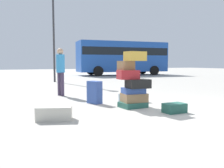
{
  "coord_description": "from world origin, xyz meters",
  "views": [
    {
      "loc": [
        -3.65,
        -4.78,
        1.17
      ],
      "look_at": [
        -0.45,
        1.81,
        0.52
      ],
      "focal_mm": 38.07,
      "sensor_mm": 36.0,
      "label": 1
    }
  ],
  "objects_px": {
    "suitcase_cream_foreground_near": "(54,113)",
    "lamp_post": "(53,17)",
    "suitcase_navy_white_trunk": "(95,92)",
    "suitcase_slate_behind_tower": "(133,98)",
    "person_bearded_onlooker": "(61,68)",
    "parked_bus": "(122,56)",
    "suitcase_tower": "(133,84)",
    "suitcase_teal_left_side": "(174,108)"
  },
  "relations": [
    {
      "from": "suitcase_tower",
      "to": "person_bearded_onlooker",
      "type": "relative_size",
      "value": 0.87
    },
    {
      "from": "suitcase_navy_white_trunk",
      "to": "person_bearded_onlooker",
      "type": "bearing_deg",
      "value": 82.21
    },
    {
      "from": "suitcase_cream_foreground_near",
      "to": "suitcase_teal_left_side",
      "type": "xyz_separation_m",
      "value": [
        2.7,
        -0.52,
        -0.03
      ]
    },
    {
      "from": "suitcase_slate_behind_tower",
      "to": "parked_bus",
      "type": "bearing_deg",
      "value": 71.56
    },
    {
      "from": "person_bearded_onlooker",
      "to": "lamp_post",
      "type": "relative_size",
      "value": 0.28
    },
    {
      "from": "parked_bus",
      "to": "suitcase_navy_white_trunk",
      "type": "bearing_deg",
      "value": -114.73
    },
    {
      "from": "suitcase_cream_foreground_near",
      "to": "suitcase_slate_behind_tower",
      "type": "relative_size",
      "value": 0.89
    },
    {
      "from": "suitcase_tower",
      "to": "suitcase_cream_foreground_near",
      "type": "relative_size",
      "value": 2.07
    },
    {
      "from": "suitcase_slate_behind_tower",
      "to": "parked_bus",
      "type": "height_order",
      "value": "parked_bus"
    },
    {
      "from": "suitcase_slate_behind_tower",
      "to": "parked_bus",
      "type": "xyz_separation_m",
      "value": [
        7.3,
        14.17,
        1.71
      ]
    },
    {
      "from": "suitcase_teal_left_side",
      "to": "parked_bus",
      "type": "height_order",
      "value": "parked_bus"
    },
    {
      "from": "suitcase_tower",
      "to": "person_bearded_onlooker",
      "type": "height_order",
      "value": "person_bearded_onlooker"
    },
    {
      "from": "suitcase_cream_foreground_near",
      "to": "lamp_post",
      "type": "bearing_deg",
      "value": 98.16
    },
    {
      "from": "suitcase_tower",
      "to": "suitcase_navy_white_trunk",
      "type": "relative_size",
      "value": 2.25
    },
    {
      "from": "suitcase_tower",
      "to": "suitcase_teal_left_side",
      "type": "bearing_deg",
      "value": -63.06
    },
    {
      "from": "person_bearded_onlooker",
      "to": "lamp_post",
      "type": "height_order",
      "value": "lamp_post"
    },
    {
      "from": "suitcase_cream_foreground_near",
      "to": "suitcase_slate_behind_tower",
      "type": "bearing_deg",
      "value": 45.57
    },
    {
      "from": "suitcase_cream_foreground_near",
      "to": "parked_bus",
      "type": "height_order",
      "value": "parked_bus"
    },
    {
      "from": "suitcase_slate_behind_tower",
      "to": "person_bearded_onlooker",
      "type": "bearing_deg",
      "value": 132.9
    },
    {
      "from": "person_bearded_onlooker",
      "to": "lamp_post",
      "type": "xyz_separation_m",
      "value": [
        1.17,
        6.38,
        2.95
      ]
    },
    {
      "from": "suitcase_teal_left_side",
      "to": "lamp_post",
      "type": "relative_size",
      "value": 0.08
    },
    {
      "from": "parked_bus",
      "to": "suitcase_tower",
      "type": "bearing_deg",
      "value": -110.94
    },
    {
      "from": "suitcase_navy_white_trunk",
      "to": "suitcase_slate_behind_tower",
      "type": "xyz_separation_m",
      "value": [
        1.11,
        -0.29,
        -0.2
      ]
    },
    {
      "from": "suitcase_navy_white_trunk",
      "to": "lamp_post",
      "type": "bearing_deg",
      "value": 64.41
    },
    {
      "from": "suitcase_cream_foreground_near",
      "to": "suitcase_teal_left_side",
      "type": "distance_m",
      "value": 2.75
    },
    {
      "from": "suitcase_teal_left_side",
      "to": "suitcase_navy_white_trunk",
      "type": "bearing_deg",
      "value": 120.74
    },
    {
      "from": "suitcase_cream_foreground_near",
      "to": "lamp_post",
      "type": "height_order",
      "value": "lamp_post"
    },
    {
      "from": "suitcase_tower",
      "to": "parked_bus",
      "type": "height_order",
      "value": "parked_bus"
    },
    {
      "from": "person_bearded_onlooker",
      "to": "parked_bus",
      "type": "relative_size",
      "value": 0.19
    },
    {
      "from": "suitcase_navy_white_trunk",
      "to": "suitcase_teal_left_side",
      "type": "distance_m",
      "value": 2.37
    },
    {
      "from": "suitcase_cream_foreground_near",
      "to": "person_bearded_onlooker",
      "type": "relative_size",
      "value": 0.42
    },
    {
      "from": "suitcase_tower",
      "to": "suitcase_cream_foreground_near",
      "type": "xyz_separation_m",
      "value": [
        -2.18,
        -0.51,
        -0.48
      ]
    },
    {
      "from": "suitcase_teal_left_side",
      "to": "suitcase_cream_foreground_near",
      "type": "bearing_deg",
      "value": 168.91
    },
    {
      "from": "suitcase_cream_foreground_near",
      "to": "parked_bus",
      "type": "xyz_separation_m",
      "value": [
        9.9,
        15.38,
        1.69
      ]
    },
    {
      "from": "lamp_post",
      "to": "suitcase_teal_left_side",
      "type": "bearing_deg",
      "value": -87.17
    },
    {
      "from": "suitcase_tower",
      "to": "lamp_post",
      "type": "distance_m",
      "value": 9.99
    },
    {
      "from": "person_bearded_onlooker",
      "to": "lamp_post",
      "type": "distance_m",
      "value": 7.12
    },
    {
      "from": "suitcase_cream_foreground_near",
      "to": "suitcase_teal_left_side",
      "type": "bearing_deg",
      "value": 9.7
    },
    {
      "from": "suitcase_cream_foreground_near",
      "to": "person_bearded_onlooker",
      "type": "distance_m",
      "value": 3.8
    },
    {
      "from": "suitcase_tower",
      "to": "suitcase_slate_behind_tower",
      "type": "bearing_deg",
      "value": 59.37
    },
    {
      "from": "suitcase_tower",
      "to": "parked_bus",
      "type": "xyz_separation_m",
      "value": [
        7.72,
        14.88,
        1.21
      ]
    },
    {
      "from": "suitcase_tower",
      "to": "lamp_post",
      "type": "xyz_separation_m",
      "value": [
        0.0,
        9.42,
        3.33
      ]
    }
  ]
}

